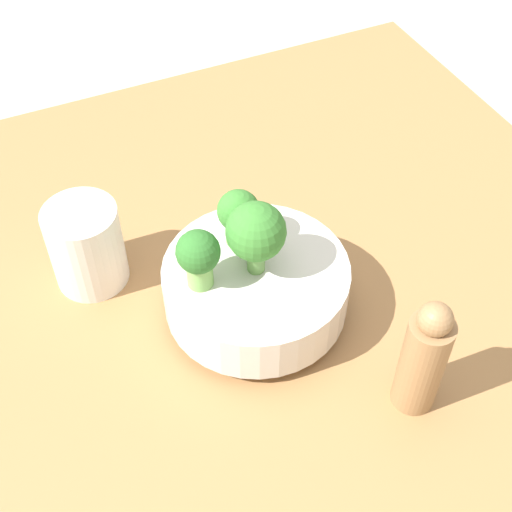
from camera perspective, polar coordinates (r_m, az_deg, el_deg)
ground_plane at (r=0.86m, az=2.25°, el=-4.88°), size 6.00×6.00×0.00m
table at (r=0.84m, az=2.29°, el=-4.02°), size 0.95×0.89×0.04m
bowl at (r=0.78m, az=-0.00°, el=-2.51°), size 0.20×0.20×0.07m
broccoli_floret_front at (r=0.71m, az=-4.61°, el=-0.05°), size 0.05×0.05×0.07m
broccoli_floret_center at (r=0.71m, az=-0.00°, el=1.87°), size 0.06×0.06×0.09m
broccoli_floret_left at (r=0.75m, az=-1.40°, el=3.29°), size 0.05×0.05×0.07m
cup at (r=0.83m, az=-13.41°, el=0.80°), size 0.08×0.08×0.10m
pepper_mill at (r=0.70m, az=13.25°, el=-7.98°), size 0.04×0.04×0.15m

